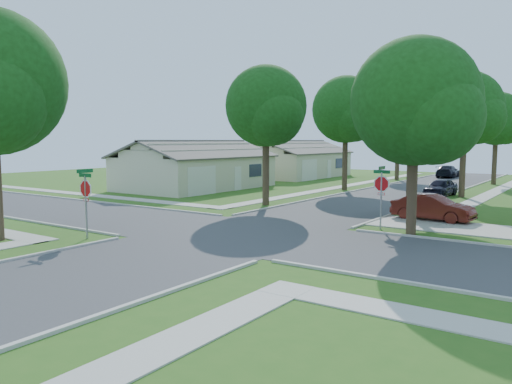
{
  "coord_description": "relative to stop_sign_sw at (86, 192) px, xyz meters",
  "views": [
    {
      "loc": [
        13.17,
        -17.75,
        4.18
      ],
      "look_at": [
        -1.06,
        2.66,
        1.6
      ],
      "focal_mm": 35.0,
      "sensor_mm": 36.0,
      "label": 1
    }
  ],
  "objects": [
    {
      "name": "road_ns",
      "position": [
        4.7,
        4.7,
        -2.03
      ],
      "size": [
        7.0,
        100.0,
        0.02
      ],
      "primitive_type": "cube",
      "color": "#333335",
      "rests_on": "ground"
    },
    {
      "name": "car_driveway",
      "position": [
        10.7,
        13.4,
        -1.35
      ],
      "size": [
        4.26,
        1.82,
        1.37
      ],
      "primitive_type": "imported",
      "rotation": [
        0.0,
        0.0,
        1.48
      ],
      "color": "#4A150F",
      "rests_on": "ground"
    },
    {
      "name": "tree_w_mid",
      "position": [
        0.06,
        25.71,
        4.46
      ],
      "size": [
        5.8,
        5.6,
        9.56
      ],
      "color": "#38281C",
      "rests_on": "ground"
    },
    {
      "name": "tree_w_near",
      "position": [
        0.06,
        13.71,
        4.08
      ],
      "size": [
        5.38,
        5.2,
        8.97
      ],
      "color": "#38281C",
      "rests_on": "ground"
    },
    {
      "name": "tree_ne_corner",
      "position": [
        11.06,
        8.91,
        3.56
      ],
      "size": [
        5.8,
        5.6,
        8.66
      ],
      "color": "#38281C",
      "rests_on": "ground"
    },
    {
      "name": "tree_e_mid",
      "position": [
        9.46,
        25.71,
        4.22
      ],
      "size": [
        5.59,
        5.4,
        9.21
      ],
      "color": "#38281C",
      "rests_on": "ground"
    },
    {
      "name": "car_curb_west",
      "position": [
        3.5,
        45.56,
        -1.34
      ],
      "size": [
        2.11,
        4.82,
        1.38
      ],
      "primitive_type": "imported",
      "rotation": [
        0.0,
        0.0,
        3.18
      ],
      "color": "black",
      "rests_on": "ground"
    },
    {
      "name": "ground",
      "position": [
        4.7,
        4.7,
        -2.03
      ],
      "size": [
        100.0,
        100.0,
        0.0
      ],
      "primitive_type": "plane",
      "color": "#2C5818",
      "rests_on": "ground"
    },
    {
      "name": "driveway",
      "position": [
        12.6,
        11.8,
        -2.01
      ],
      "size": [
        8.8,
        3.6,
        0.05
      ],
      "primitive_type": "cube",
      "color": "#9E9B91",
      "rests_on": "ground"
    },
    {
      "name": "tree_e_far",
      "position": [
        9.45,
        38.71,
        3.95
      ],
      "size": [
        5.17,
        5.0,
        8.72
      ],
      "color": "#38281C",
      "rests_on": "ground"
    },
    {
      "name": "stop_sign_sw",
      "position": [
        0.0,
        0.0,
        0.0
      ],
      "size": [
        1.05,
        0.8,
        2.98
      ],
      "color": "gray",
      "rests_on": "ground"
    },
    {
      "name": "tree_w_far",
      "position": [
        0.05,
        38.71,
        3.48
      ],
      "size": [
        4.76,
        4.6,
        8.04
      ],
      "color": "#38281C",
      "rests_on": "ground"
    },
    {
      "name": "stop_sign_ne",
      "position": [
        9.4,
        9.4,
        0.0
      ],
      "size": [
        1.05,
        0.8,
        2.98
      ],
      "color": "gray",
      "rests_on": "ground"
    },
    {
      "name": "sidewalk_nw",
      "position": [
        -1.4,
        30.7,
        -2.01
      ],
      "size": [
        1.2,
        40.0,
        0.04
      ],
      "primitive_type": "cube",
      "color": "#9E9B91",
      "rests_on": "ground"
    },
    {
      "name": "sidewalk_ne",
      "position": [
        10.8,
        30.7,
        -2.01
      ],
      "size": [
        1.2,
        40.0,
        0.04
      ],
      "primitive_type": "cube",
      "color": "#9E9B91",
      "rests_on": "ground"
    },
    {
      "name": "house_nw_far",
      "position": [
        -11.29,
        36.7,
        -0.51
      ],
      "size": [
        8.42,
        13.6,
        4.23
      ],
      "color": "beige",
      "rests_on": "ground"
    },
    {
      "name": "house_nw_near",
      "position": [
        -11.29,
        19.7,
        -0.51
      ],
      "size": [
        8.42,
        13.6,
        4.23
      ],
      "color": "beige",
      "rests_on": "ground"
    },
    {
      "name": "tree_e_near",
      "position": [
        9.45,
        13.71,
        3.61
      ],
      "size": [
        4.97,
        4.8,
        8.28
      ],
      "color": "#38281C",
      "rests_on": "ground"
    },
    {
      "name": "car_curb_east",
      "position": [
        7.9,
        25.7,
        -1.37
      ],
      "size": [
        1.93,
        3.99,
        1.31
      ],
      "primitive_type": "imported",
      "rotation": [
        0.0,
        0.0,
        -0.1
      ],
      "color": "black",
      "rests_on": "ground"
    }
  ]
}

